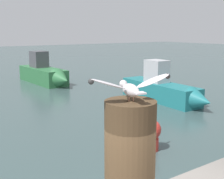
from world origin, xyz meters
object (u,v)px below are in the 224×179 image
seagull (131,86)px  boat_green (46,74)px  mooring_post (130,164)px  channel_buoy (151,134)px  boat_teal (165,90)px

seagull → boat_green: (5.86, 15.62, -2.24)m
seagull → boat_green: seagull is taller
mooring_post → channel_buoy: (3.98, 4.07, -1.72)m
seagull → boat_green: size_ratio=0.13×
seagull → boat_teal: 11.77m
mooring_post → boat_green: 16.76m
boat_green → boat_teal: size_ratio=1.03×
boat_teal → channel_buoy: (-4.41, -3.87, -0.08)m
seagull → channel_buoy: bearing=45.6°
mooring_post → boat_teal: bearing=43.4°
mooring_post → channel_buoy: bearing=45.6°
channel_buoy → boat_green: bearing=80.8°
seagull → mooring_post: bearing=-102.0°
boat_teal → boat_green: bearing=108.2°
seagull → boat_teal: (8.39, 7.94, -2.28)m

